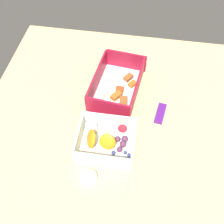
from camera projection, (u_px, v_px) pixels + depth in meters
table_surface at (116, 124)px, 80.28cm from camera, size 80.00×80.00×2.00cm
pasta_container at (116, 86)px, 84.77cm from camera, size 22.57×15.67×6.93cm
fruit_bowl at (106, 140)px, 73.53cm from camera, size 13.24×15.61×5.89cm
candy_bar at (160, 113)px, 80.61cm from camera, size 7.29×3.47×1.20cm
paper_cup_liner at (89, 178)px, 68.51cm from camera, size 4.24×4.24×1.58cm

